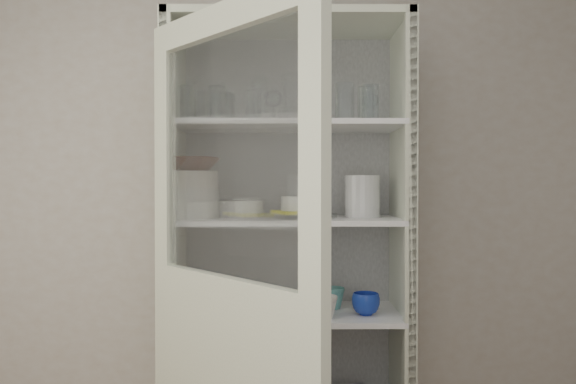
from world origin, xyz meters
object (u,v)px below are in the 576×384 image
at_px(measuring_cups, 227,310).
at_px(glass_platter, 298,216).
at_px(white_ramekin, 298,203).
at_px(mug_white, 325,307).
at_px(terracotta_bowl, 191,164).
at_px(mug_teal, 333,298).
at_px(cupboard_door, 228,346).
at_px(cream_bowl, 191,180).
at_px(goblet_2, 316,107).
at_px(grey_bowl_stack, 362,196).
at_px(teal_jar, 319,296).
at_px(mug_blue, 366,304).
at_px(plate_stack_front, 191,203).
at_px(plate_stack_back, 238,208).
at_px(white_canister, 192,297).
at_px(yellow_trivet, 298,212).
at_px(goblet_0, 220,107).
at_px(goblet_1, 274,106).
at_px(pantry_cabinet, 288,289).
at_px(goblet_3, 371,108).

bearing_deg(measuring_cups, glass_platter, 7.01).
bearing_deg(white_ramekin, mug_white, -45.91).
xyz_separation_m(terracotta_bowl, mug_white, (0.56, -0.10, -0.58)).
height_order(terracotta_bowl, mug_teal, terracotta_bowl).
bearing_deg(cupboard_door, cream_bowl, 160.14).
height_order(cupboard_door, glass_platter, cupboard_door).
relative_size(cupboard_door, goblet_2, 11.63).
relative_size(cupboard_door, grey_bowl_stack, 11.11).
relative_size(mug_white, teal_jar, 0.93).
bearing_deg(mug_teal, mug_blue, -34.91).
distance_m(plate_stack_front, teal_jar, 0.69).
bearing_deg(plate_stack_back, white_canister, -150.88).
bearing_deg(yellow_trivet, goblet_0, 160.96).
relative_size(teal_jar, measuring_cups, 1.21).
relative_size(goblet_1, grey_bowl_stack, 0.98).
xyz_separation_m(plate_stack_front, white_canister, (0.00, 0.04, -0.41)).
bearing_deg(white_ramekin, glass_platter, 0.00).
bearing_deg(measuring_cups, pantry_cabinet, 26.37).
relative_size(yellow_trivet, white_canister, 1.55).
relative_size(white_ramekin, mug_teal, 1.41).
distance_m(goblet_0, goblet_2, 0.42).
relative_size(terracotta_bowl, glass_platter, 0.71).
relative_size(goblet_0, goblet_2, 0.97).
height_order(mug_teal, teal_jar, teal_jar).
xyz_separation_m(plate_stack_front, terracotta_bowl, (0.00, 0.00, 0.16)).
bearing_deg(goblet_2, goblet_0, 179.49).
bearing_deg(grey_bowl_stack, goblet_0, 172.67).
relative_size(plate_stack_back, mug_blue, 2.04).
height_order(plate_stack_back, glass_platter, plate_stack_back).
height_order(plate_stack_front, measuring_cups, plate_stack_front).
bearing_deg(goblet_2, plate_stack_front, -166.76).
bearing_deg(goblet_3, mug_teal, -155.75).
height_order(cream_bowl, grey_bowl_stack, cream_bowl).
bearing_deg(pantry_cabinet, yellow_trivet, -65.69).
distance_m(goblet_2, yellow_trivet, 0.48).
bearing_deg(terracotta_bowl, teal_jar, 9.47).
xyz_separation_m(plate_stack_back, mug_white, (0.37, -0.24, -0.39)).
height_order(goblet_3, mug_white, goblet_3).
xyz_separation_m(mug_blue, mug_teal, (-0.13, 0.11, 0.00)).
height_order(terracotta_bowl, white_canister, terracotta_bowl).
xyz_separation_m(yellow_trivet, mug_blue, (0.28, -0.05, -0.38)).
bearing_deg(mug_white, grey_bowl_stack, 54.35).
bearing_deg(white_canister, white_ramekin, -3.30).
xyz_separation_m(goblet_1, terracotta_bowl, (-0.35, -0.14, -0.26)).
bearing_deg(goblet_3, goblet_0, -178.11).
bearing_deg(mug_blue, white_canister, -178.73).
height_order(plate_stack_back, white_ramekin, white_ramekin).
distance_m(glass_platter, grey_bowl_stack, 0.29).
relative_size(plate_stack_back, cream_bowl, 1.02).
bearing_deg(white_canister, mug_blue, -6.05).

